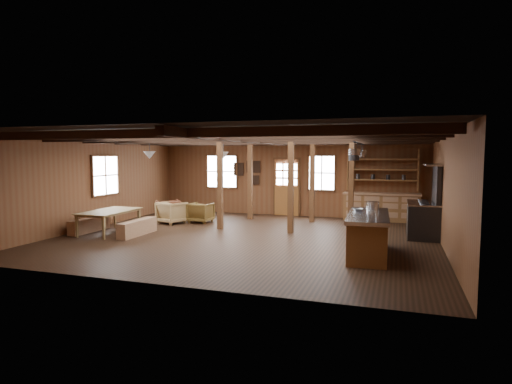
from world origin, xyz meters
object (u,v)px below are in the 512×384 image
(dining_table, at_px, (111,222))
(kitchen_island, at_px, (368,234))
(commercial_range, at_px, (425,214))
(armchair_b, at_px, (201,213))
(armchair_a, at_px, (168,210))
(armchair_c, at_px, (172,212))

(dining_table, bearing_deg, kitchen_island, -94.54)
(commercial_range, bearing_deg, armchair_b, 177.09)
(dining_table, relative_size, armchair_a, 2.41)
(dining_table, height_order, armchair_c, armchair_c)
(kitchen_island, bearing_deg, armchair_a, 153.19)
(kitchen_island, relative_size, dining_table, 1.35)
(kitchen_island, relative_size, armchair_a, 3.26)
(kitchen_island, height_order, commercial_range, commercial_range)
(kitchen_island, bearing_deg, armchair_c, 155.79)
(armchair_a, xyz_separation_m, armchair_b, (1.27, -0.07, -0.02))
(kitchen_island, xyz_separation_m, dining_table, (-7.21, 0.43, -0.15))
(dining_table, height_order, armchair_a, armchair_a)
(kitchen_island, height_order, armchair_b, kitchen_island)
(commercial_range, bearing_deg, kitchen_island, -116.45)
(dining_table, distance_m, armchair_c, 2.28)
(kitchen_island, height_order, dining_table, kitchen_island)
(dining_table, relative_size, armchair_b, 2.58)
(armchair_a, bearing_deg, kitchen_island, 116.69)
(dining_table, bearing_deg, commercial_range, -76.29)
(commercial_range, distance_m, armchair_c, 7.77)
(commercial_range, distance_m, armchair_b, 6.97)
(commercial_range, bearing_deg, armchair_c, -179.06)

